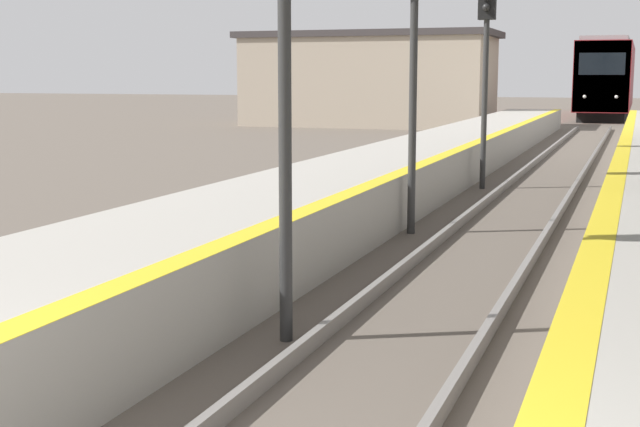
% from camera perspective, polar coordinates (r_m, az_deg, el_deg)
% --- Properties ---
extents(train, '(2.79, 16.87, 4.45)m').
position_cam_1_polar(train, '(55.82, 17.91, 8.23)').
color(train, black).
rests_on(train, ground).
extents(signal_mid, '(0.36, 0.31, 4.51)m').
position_cam_1_polar(signal_mid, '(13.78, 6.03, 11.73)').
color(signal_mid, '#2D2D2D').
rests_on(signal_mid, ground).
extents(signal_far, '(0.36, 0.31, 4.51)m').
position_cam_1_polar(signal_far, '(19.58, 10.59, 10.76)').
color(signal_far, '#2D2D2D').
rests_on(signal_far, ground).
extents(station_building, '(12.22, 5.48, 4.51)m').
position_cam_1_polar(station_building, '(43.72, 3.15, 8.59)').
color(station_building, tan).
rests_on(station_building, ground).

